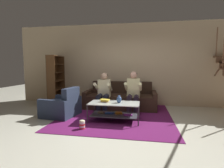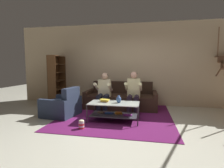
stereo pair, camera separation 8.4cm
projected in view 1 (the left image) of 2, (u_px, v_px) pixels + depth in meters
name	position (u px, v px, depth m)	size (l,w,h in m)	color
ground	(119.00, 126.00, 4.07)	(16.80, 16.80, 0.00)	beige
back_partition	(129.00, 65.00, 6.32)	(8.40, 0.12, 2.90)	#CFB491
couch	(121.00, 99.00, 5.85)	(2.33, 0.98, 0.86)	#36231A
person_seated_left	(104.00, 90.00, 5.33)	(0.50, 0.58, 1.19)	#1D202D
person_seated_right	(133.00, 91.00, 5.18)	(0.50, 0.58, 1.23)	#281D2C
coffee_table	(114.00, 109.00, 4.44)	(1.26, 0.65, 0.47)	#B8C1B8
area_rug	(117.00, 114.00, 5.05)	(3.00, 3.39, 0.01)	#601750
vase	(119.00, 99.00, 4.41)	(0.13, 0.13, 0.19)	#385692
book_stack	(105.00, 100.00, 4.52)	(0.26, 0.20, 0.07)	#986950
bookshelf	(55.00, 84.00, 6.13)	(0.42, 1.04, 1.75)	#53321A
armchair	(62.00, 106.00, 4.89)	(0.97, 1.00, 0.81)	#273147
popcorn_tub	(82.00, 125.00, 3.88)	(0.12, 0.12, 0.21)	red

